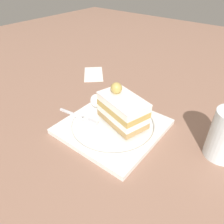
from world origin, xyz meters
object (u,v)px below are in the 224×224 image
object	(u,v)px
dessert_plate	(112,125)
fork	(79,116)
folded_napkin	(94,74)
cake_slice	(122,109)
whipped_cream_dollop	(95,101)

from	to	relation	value
dessert_plate	fork	xyz separation A→B (m)	(0.08, 0.04, 0.01)
fork	folded_napkin	world-z (taller)	fork
dessert_plate	cake_slice	distance (m)	0.05
whipped_cream_dollop	cake_slice	bearing A→B (deg)	178.22
fork	folded_napkin	distance (m)	0.29
dessert_plate	fork	bearing A→B (deg)	26.13
cake_slice	fork	xyz separation A→B (m)	(0.09, 0.06, -0.03)
whipped_cream_dollop	fork	xyz separation A→B (m)	(-0.00, 0.06, -0.02)
whipped_cream_dollop	fork	world-z (taller)	whipped_cream_dollop
cake_slice	folded_napkin	size ratio (longest dim) A/B	1.12
folded_napkin	whipped_cream_dollop	bearing A→B (deg)	134.33
whipped_cream_dollop	fork	distance (m)	0.06
dessert_plate	whipped_cream_dollop	distance (m)	0.08
dessert_plate	folded_napkin	size ratio (longest dim) A/B	1.89
whipped_cream_dollop	folded_napkin	bearing A→B (deg)	-45.67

